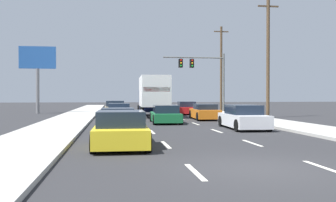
% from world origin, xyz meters
% --- Properties ---
extents(ground_plane, '(140.00, 140.00, 0.00)m').
position_xyz_m(ground_plane, '(0.00, 25.00, 0.00)').
color(ground_plane, '#2B2B2D').
extents(sidewalk_right, '(3.19, 80.00, 0.14)m').
position_xyz_m(sidewalk_right, '(6.85, 20.00, 0.07)').
color(sidewalk_right, '#B2AFA8').
rests_on(sidewalk_right, ground_plane).
extents(sidewalk_left, '(3.19, 80.00, 0.14)m').
position_xyz_m(sidewalk_left, '(-6.85, 20.00, 0.07)').
color(sidewalk_left, '#B2AFA8').
rests_on(sidewalk_left, ground_plane).
extents(lane_markings, '(3.54, 62.00, 0.01)m').
position_xyz_m(lane_markings, '(0.00, 24.79, 0.00)').
color(lane_markings, silver).
rests_on(lane_markings, ground_plane).
extents(car_tan, '(2.00, 4.40, 1.37)m').
position_xyz_m(car_tan, '(-3.48, 26.45, 0.62)').
color(car_tan, tan).
rests_on(car_tan, ground_plane).
extents(car_silver, '(1.88, 4.56, 1.29)m').
position_xyz_m(car_silver, '(-3.24, 18.53, 0.58)').
color(car_silver, '#B7BABF').
rests_on(car_silver, ground_plane).
extents(car_gray, '(2.06, 4.32, 1.20)m').
position_xyz_m(car_gray, '(-3.42, 10.69, 0.55)').
color(car_gray, slate).
rests_on(car_gray, ground_plane).
extents(car_yellow, '(2.03, 4.31, 1.31)m').
position_xyz_m(car_yellow, '(-3.40, 4.52, 0.60)').
color(car_yellow, yellow).
rests_on(car_yellow, ground_plane).
extents(box_truck, '(2.70, 7.84, 3.48)m').
position_xyz_m(box_truck, '(-0.18, 23.35, 1.98)').
color(box_truck, white).
rests_on(box_truck, ground_plane).
extents(car_green, '(2.03, 4.22, 1.22)m').
position_xyz_m(car_green, '(-0.18, 15.70, 0.56)').
color(car_green, '#196B38').
rests_on(car_green, ground_plane).
extents(car_red, '(2.06, 4.12, 1.27)m').
position_xyz_m(car_red, '(3.49, 27.00, 0.59)').
color(car_red, red).
rests_on(car_red, ground_plane).
extents(car_orange, '(1.92, 4.09, 1.21)m').
position_xyz_m(car_orange, '(3.32, 18.79, 0.57)').
color(car_orange, orange).
rests_on(car_orange, ground_plane).
extents(car_white, '(2.02, 4.42, 1.33)m').
position_xyz_m(car_white, '(3.53, 10.82, 0.62)').
color(car_white, white).
rests_on(car_white, ground_plane).
extents(traffic_signal_mast, '(6.97, 0.69, 6.57)m').
position_xyz_m(traffic_signal_mast, '(5.77, 31.20, 4.88)').
color(traffic_signal_mast, '#595B56').
rests_on(traffic_signal_mast, ground_plane).
extents(utility_pole_mid, '(1.80, 0.28, 9.95)m').
position_xyz_m(utility_pole_mid, '(9.21, 20.54, 5.12)').
color(utility_pole_mid, brown).
rests_on(utility_pole_mid, ground_plane).
extents(utility_pole_far, '(1.80, 0.28, 10.20)m').
position_xyz_m(utility_pole_far, '(9.28, 34.38, 5.24)').
color(utility_pole_far, brown).
rests_on(utility_pole_far, ground_plane).
extents(roadside_billboard, '(3.68, 0.36, 6.93)m').
position_xyz_m(roadside_billboard, '(-11.39, 30.73, 4.88)').
color(roadside_billboard, slate).
rests_on(roadside_billboard, ground_plane).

